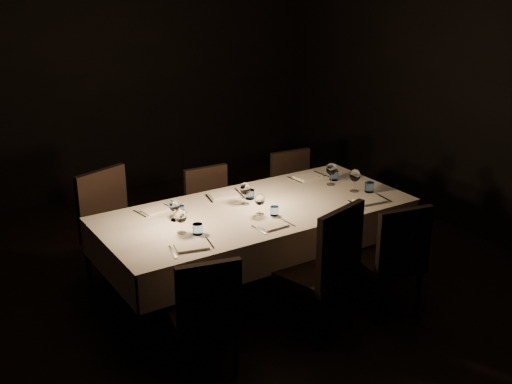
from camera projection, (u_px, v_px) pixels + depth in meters
room at (256, 118)px, 4.87m from camera, size 5.01×6.01×3.01m
dining_table at (256, 217)px, 5.15m from camera, size 2.52×1.12×0.76m
chair_near_left at (206, 310)px, 4.17m from camera, size 0.51×0.51×0.88m
place_setting_near_left at (188, 228)px, 4.57m from camera, size 0.35×0.41×0.18m
chair_near_center at (324, 265)px, 4.64m from camera, size 0.61×0.61×1.03m
place_setting_near_center at (267, 210)px, 4.92m from camera, size 0.30×0.39×0.17m
chair_near_right at (394, 255)px, 4.89m from camera, size 0.52×0.52×0.93m
place_setting_near_right at (363, 186)px, 5.39m from camera, size 0.36×0.42×0.20m
chair_far_left at (113, 225)px, 5.33m from camera, size 0.61×0.61×1.01m
place_setting_far_left at (170, 208)px, 4.95m from camera, size 0.32×0.40×0.17m
chair_far_center at (211, 210)px, 5.83m from camera, size 0.44×0.44×0.87m
place_setting_far_center at (240, 192)px, 5.26m from camera, size 0.35×0.41×0.19m
chair_far_right at (295, 191)px, 6.28m from camera, size 0.46×0.46×0.88m
place_setting_far_right at (325, 173)px, 5.71m from camera, size 0.36×0.42×0.20m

